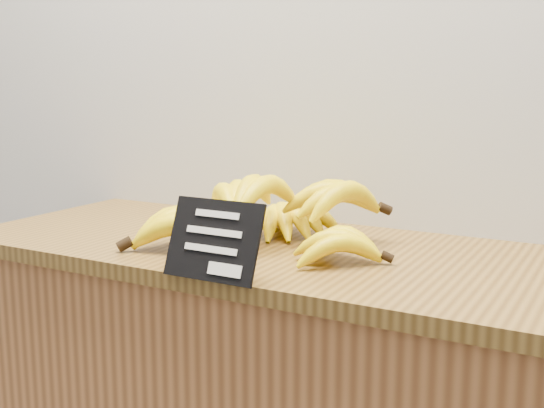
{
  "coord_description": "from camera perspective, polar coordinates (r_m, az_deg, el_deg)",
  "views": [
    {
      "loc": [
        0.5,
        1.6,
        1.25
      ],
      "look_at": [
        -0.11,
        2.7,
        1.02
      ],
      "focal_mm": 45.0,
      "sensor_mm": 36.0,
      "label": 1
    }
  ],
  "objects": [
    {
      "name": "counter_top",
      "position": [
        1.35,
        1.03,
        -4.06
      ],
      "size": [
        1.32,
        0.54,
        0.03
      ],
      "primitive_type": "cube",
      "color": "brown",
      "rests_on": "counter"
    },
    {
      "name": "chalkboard_sign",
      "position": [
        1.11,
        -4.92,
        -3.04
      ],
      "size": [
        0.17,
        0.06,
        0.13
      ],
      "primitive_type": "cube",
      "rotation": [
        -0.38,
        0.0,
        0.0
      ],
      "color": "black",
      "rests_on": "counter_top"
    },
    {
      "name": "banana_pile",
      "position": [
        1.34,
        -0.83,
        -1.1
      ],
      "size": [
        0.53,
        0.41,
        0.13
      ],
      "color": "#FFE80A",
      "rests_on": "counter_top"
    }
  ]
}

